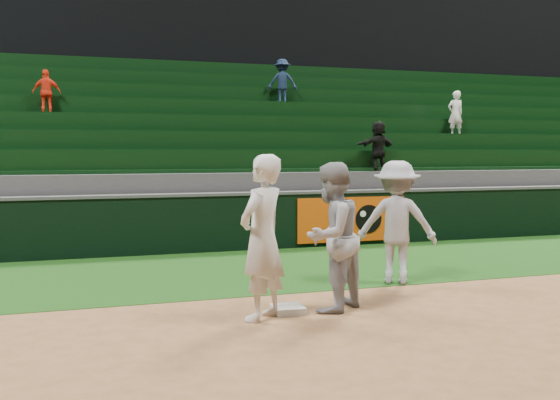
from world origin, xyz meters
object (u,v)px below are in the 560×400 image
object	(u,v)px
first_base	(288,309)
base_coach	(397,222)
baserunner	(331,237)
first_baseman	(262,237)

from	to	relation	value
first_base	base_coach	distance (m)	2.72
baserunner	first_base	bearing A→B (deg)	-40.34
first_baseman	baserunner	distance (m)	1.01
baserunner	base_coach	world-z (taller)	baserunner
first_baseman	baserunner	world-z (taller)	first_baseman
first_base	baserunner	xyz separation A→B (m)	(0.59, -0.06, 0.95)
first_baseman	first_base	bearing A→B (deg)	165.83
baserunner	base_coach	xyz separation A→B (m)	(1.65, 1.27, -0.00)
first_base	first_baseman	distance (m)	1.10
first_base	baserunner	distance (m)	1.12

